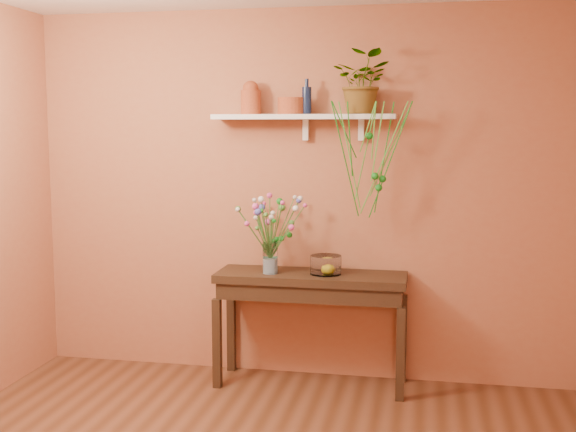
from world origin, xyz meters
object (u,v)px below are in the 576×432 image
terracotta_jug (251,98)px  blue_bottle (307,100)px  bouquet (271,219)px  glass_vase (270,260)px  spider_plant (364,82)px  glass_bowl (326,266)px  sideboard (311,290)px

terracotta_jug → blue_bottle: blue_bottle is taller
blue_bottle → bouquet: (-0.22, -0.16, -0.83)m
blue_bottle → glass_vase: (-0.23, -0.17, -1.13)m
spider_plant → glass_bowl: (-0.24, -0.10, -1.28)m
bouquet → glass_bowl: (0.38, 0.04, -0.33)m
spider_plant → glass_bowl: size_ratio=1.97×
blue_bottle → bouquet: 0.87m
sideboard → spider_plant: (0.35, 0.09, 1.46)m
blue_bottle → glass_vase: 1.16m
sideboard → glass_vase: glass_vase is taller
sideboard → spider_plant: spider_plant is taller
sideboard → spider_plant: 1.50m
spider_plant → bouquet: (-0.62, -0.13, -0.95)m
terracotta_jug → spider_plant: size_ratio=0.55×
terracotta_jug → glass_vase: 1.17m
terracotta_jug → glass_vase: (0.18, -0.18, -1.14)m
sideboard → glass_bowl: 0.21m
sideboard → blue_bottle: 1.35m
glass_vase → terracotta_jug: bearing=134.9°
glass_bowl → terracotta_jug: bearing=167.0°
terracotta_jug → bouquet: terracotta_jug is taller
glass_vase → sideboard: bearing=11.5°
sideboard → terracotta_jug: size_ratio=5.61×
sideboard → glass_bowl: (0.11, -0.01, 0.18)m
blue_bottle → glass_bowl: blue_bottle is taller
sideboard → glass_bowl: size_ratio=6.10×
blue_bottle → glass_vase: size_ratio=1.12×
terracotta_jug → blue_bottle: (0.41, -0.01, -0.01)m
sideboard → blue_bottle: blue_bottle is taller
spider_plant → glass_vase: size_ratio=1.96×
glass_vase → glass_bowl: glass_vase is taller
blue_bottle → spider_plant: spider_plant is taller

